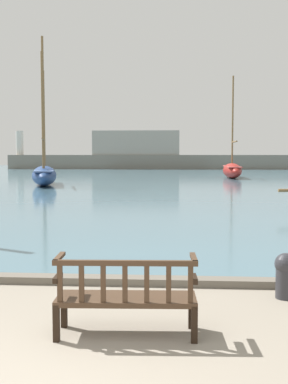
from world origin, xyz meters
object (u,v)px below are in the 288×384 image
park_bench (126,296)px  sailboat_mid_port (44,173)px  sailboat_centre_channel (232,170)px  mooring_bollard (286,273)px

park_bench → sailboat_mid_port: bearing=107.6°
sailboat_centre_channel → mooring_bollard: bearing=-95.1°
sailboat_centre_channel → mooring_bollard: (-3.04, -33.92, -0.41)m
park_bench → sailboat_centre_channel: 35.89m
sailboat_mid_port → mooring_bollard: 25.68m
park_bench → sailboat_mid_port: (-8.01, 25.18, 0.41)m
park_bench → mooring_bollard: size_ratio=2.45×
sailboat_mid_port → sailboat_centre_channel: sailboat_mid_port is taller
park_bench → sailboat_centre_channel: sailboat_centre_channel is taller
sailboat_centre_channel → mooring_bollard: sailboat_centre_channel is taller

